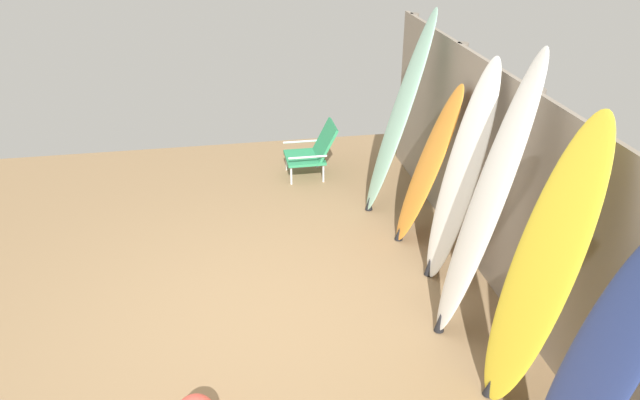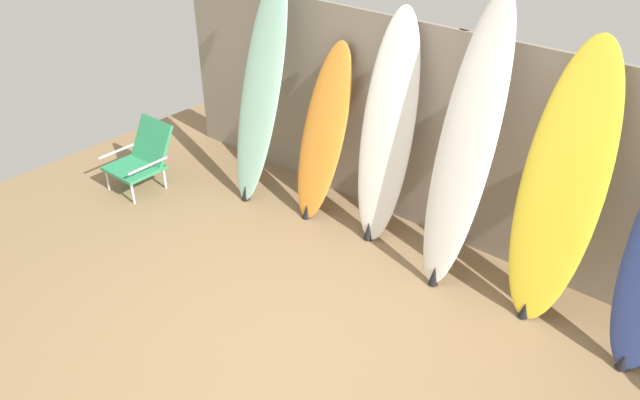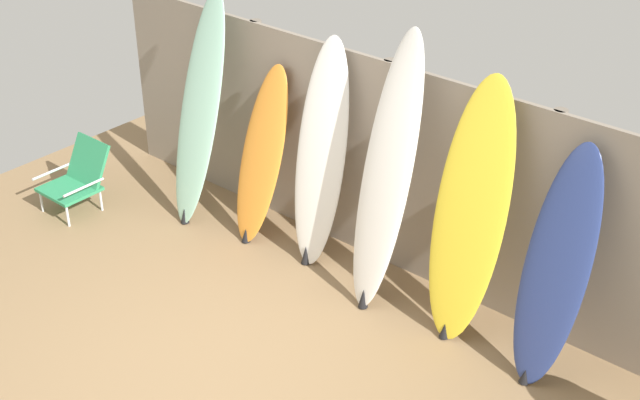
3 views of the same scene
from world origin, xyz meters
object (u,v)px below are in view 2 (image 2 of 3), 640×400
(surfboard_white_3, at_px, (465,150))
(surfboard_yellow_4, at_px, (562,189))
(surfboard_white_2, at_px, (387,132))
(surfboard_seafoam_0, at_px, (261,91))
(surfboard_orange_1, at_px, (323,134))
(beach_chair, at_px, (142,156))

(surfboard_white_3, bearing_deg, surfboard_yellow_4, 5.68)
(surfboard_white_2, distance_m, surfboard_yellow_4, 1.46)
(surfboard_white_3, bearing_deg, surfboard_seafoam_0, -179.28)
(surfboard_orange_1, xyz_separation_m, beach_chair, (-1.63, -0.80, -0.44))
(surfboard_white_2, bearing_deg, beach_chair, -159.43)
(surfboard_seafoam_0, height_order, beach_chair, surfboard_seafoam_0)
(surfboard_orange_1, bearing_deg, surfboard_yellow_4, -0.08)
(surfboard_white_2, relative_size, beach_chair, 3.06)
(surfboard_orange_1, relative_size, surfboard_white_2, 0.80)
(surfboard_seafoam_0, height_order, surfboard_white_2, surfboard_seafoam_0)
(surfboard_yellow_4, bearing_deg, surfboard_white_2, 177.89)
(surfboard_orange_1, distance_m, surfboard_white_3, 1.43)
(surfboard_white_2, distance_m, surfboard_white_3, 0.78)
(surfboard_white_2, xyz_separation_m, surfboard_yellow_4, (1.46, -0.05, 0.04))
(surfboard_seafoam_0, distance_m, beach_chair, 1.39)
(surfboard_seafoam_0, height_order, surfboard_yellow_4, surfboard_seafoam_0)
(surfboard_white_3, relative_size, beach_chair, 3.48)
(surfboard_white_2, xyz_separation_m, beach_chair, (-2.26, -0.85, -0.63))
(surfboard_white_3, bearing_deg, surfboard_white_2, 170.73)
(surfboard_orange_1, height_order, surfboard_white_2, surfboard_white_2)
(surfboard_orange_1, distance_m, surfboard_yellow_4, 2.10)
(surfboard_seafoam_0, xyz_separation_m, surfboard_white_3, (2.04, 0.03, 0.06))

